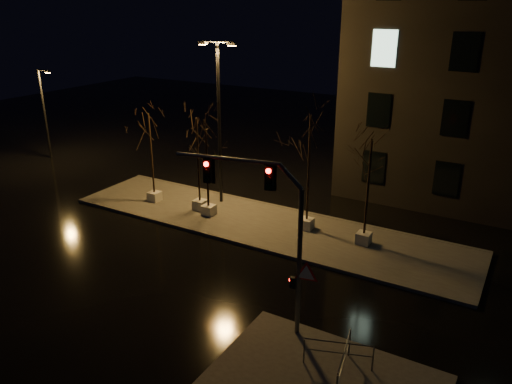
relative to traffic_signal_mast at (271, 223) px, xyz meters
The scene contains 12 objects.
ground 6.53m from the traffic_signal_mast, 160.07° to the left, with size 90.00×90.00×0.00m, color black.
median 9.92m from the traffic_signal_mast, 121.28° to the left, with size 22.00×5.00×0.15m, color #4A4742.
tree_0 13.75m from the traffic_signal_mast, 148.05° to the left, with size 1.80×1.80×5.33m.
tree_1 11.46m from the traffic_signal_mast, 138.66° to the left, with size 1.80×1.80×5.37m.
tree_2 10.57m from the traffic_signal_mast, 137.12° to the left, with size 1.80×1.80×4.93m.
tree_3 8.58m from the traffic_signal_mast, 105.87° to the left, with size 1.80×1.80×6.09m.
tree_4 8.12m from the traffic_signal_mast, 84.67° to the left, with size 1.80×1.80×5.32m.
traffic_signal_mast is the anchor object (origin of this frame).
streetlight_main 12.37m from the traffic_signal_mast, 131.94° to the left, with size 2.26×0.32×9.04m.
streetlight_far 26.63m from the traffic_signal_mast, 157.07° to the left, with size 1.29×0.23×6.60m.
guard_rail_a 4.58m from the traffic_signal_mast, 15.13° to the right, with size 2.10×0.77×0.96m.
guard_rail_b 4.83m from the traffic_signal_mast, 20.08° to the right, with size 0.46×2.22×1.07m.
Camera 1 is at (11.80, -14.98, 11.11)m, focal length 35.00 mm.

